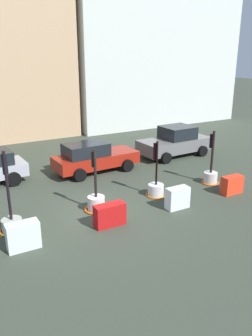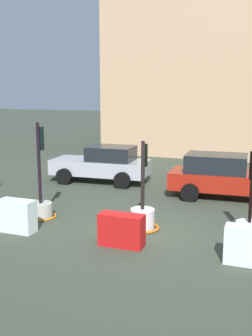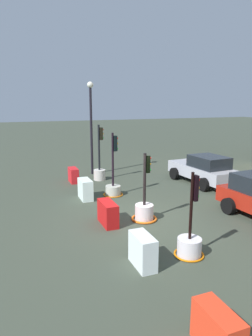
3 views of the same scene
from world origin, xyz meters
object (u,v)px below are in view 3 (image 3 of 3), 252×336
at_px(construction_barrier_3, 143,251).
at_px(construction_barrier_2, 108,213).
at_px(traffic_light_0, 100,169).
at_px(construction_barrier_1, 85,189).
at_px(construction_barrier_0, 73,175).
at_px(construction_barrier_4, 217,331).
at_px(street_lamp_post, 91,118).
at_px(traffic_light_2, 144,210).
at_px(car_silver_hatchback, 204,169).
at_px(traffic_light_3, 190,243).
at_px(traffic_light_1, 113,186).

bearing_deg(construction_barrier_3, construction_barrier_2, 179.59).
bearing_deg(construction_barrier_2, traffic_light_0, 165.99).
bearing_deg(construction_barrier_1, construction_barrier_0, 178.11).
distance_m(construction_barrier_4, street_lamp_post, 14.26).
bearing_deg(traffic_light_0, construction_barrier_4, -7.08).
height_order(construction_barrier_2, street_lamp_post, street_lamp_post).
distance_m(construction_barrier_2, construction_barrier_4, 6.12).
xyz_separation_m(construction_barrier_0, construction_barrier_1, (3.11, -0.10, 0.06)).
xyz_separation_m(traffic_light_2, car_silver_hatchback, (-3.50, 5.14, 0.39)).
bearing_deg(street_lamp_post, traffic_light_0, 0.57).
distance_m(construction_barrier_1, construction_barrier_2, 3.13).
bearing_deg(car_silver_hatchback, construction_barrier_1, -87.62).
height_order(construction_barrier_0, construction_barrier_1, construction_barrier_1).
bearing_deg(street_lamp_post, construction_barrier_2, -11.21).
height_order(construction_barrier_1, construction_barrier_3, construction_barrier_1).
distance_m(traffic_light_0, street_lamp_post, 3.18).
distance_m(traffic_light_0, traffic_light_3, 9.23).
bearing_deg(construction_barrier_3, construction_barrier_1, -179.79).
distance_m(traffic_light_3, construction_barrier_4, 3.43).
distance_m(construction_barrier_3, car_silver_hatchback, 9.22).
distance_m(construction_barrier_4, car_silver_hatchback, 11.55).
bearing_deg(street_lamp_post, construction_barrier_0, -44.45).
distance_m(traffic_light_1, construction_barrier_0, 3.27).
xyz_separation_m(traffic_light_2, construction_barrier_3, (2.96, -1.43, 0.05)).
bearing_deg(construction_barrier_2, traffic_light_1, 157.68).
relative_size(construction_barrier_1, street_lamp_post, 0.19).
height_order(traffic_light_1, construction_barrier_4, traffic_light_1).
bearing_deg(construction_barrier_1, car_silver_hatchback, 92.38).
relative_size(construction_barrier_4, street_lamp_post, 0.18).
distance_m(traffic_light_1, traffic_light_3, 6.23).
bearing_deg(car_silver_hatchback, traffic_light_3, -38.26).
bearing_deg(construction_barrier_4, car_silver_hatchback, 145.59).
height_order(traffic_light_1, street_lamp_post, street_lamp_post).
height_order(traffic_light_3, construction_barrier_2, traffic_light_3).
height_order(traffic_light_0, street_lamp_post, street_lamp_post).
xyz_separation_m(traffic_light_0, traffic_light_2, (6.31, -0.15, -0.21)).
bearing_deg(street_lamp_post, traffic_light_2, -0.95).
height_order(traffic_light_2, construction_barrier_1, traffic_light_2).
bearing_deg(car_silver_hatchback, construction_barrier_4, -34.41).
xyz_separation_m(traffic_light_1, traffic_light_3, (6.23, 0.16, -0.05)).
distance_m(traffic_light_0, traffic_light_2, 6.31).
relative_size(traffic_light_1, car_silver_hatchback, 0.70).
bearing_deg(construction_barrier_0, traffic_light_3, 8.73).
bearing_deg(construction_barrier_0, construction_barrier_3, -0.49).
height_order(traffic_light_2, car_silver_hatchback, traffic_light_2).
height_order(traffic_light_2, traffic_light_3, traffic_light_2).
height_order(traffic_light_0, construction_barrier_0, traffic_light_0).
distance_m(construction_barrier_3, street_lamp_post, 11.30).
bearing_deg(traffic_light_3, traffic_light_2, -178.54).
bearing_deg(construction_barrier_3, car_silver_hatchback, 134.54).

